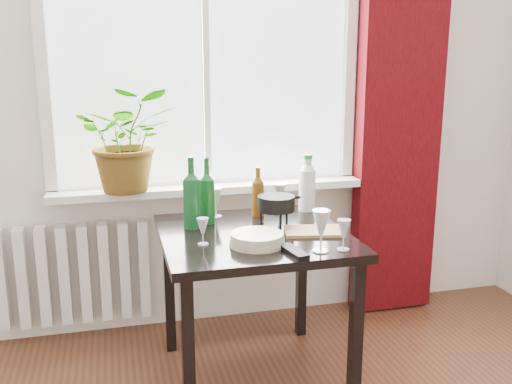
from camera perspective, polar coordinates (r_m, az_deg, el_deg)
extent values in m
cube|color=white|center=(3.16, -5.14, 14.52)|extent=(1.72, 0.08, 1.62)
cube|color=white|center=(3.17, -4.65, 0.41)|extent=(1.72, 0.20, 0.04)
cube|color=#370508|center=(3.44, 14.22, 9.00)|extent=(0.50, 0.12, 2.56)
cube|color=white|center=(3.29, -17.67, -7.79)|extent=(0.80, 0.10, 0.55)
cube|color=black|center=(2.65, -0.24, -4.48)|extent=(0.85, 0.85, 0.04)
cube|color=black|center=(2.41, -6.79, -16.15)|extent=(0.05, 0.05, 0.70)
cube|color=black|center=(3.06, -8.67, -9.53)|extent=(0.05, 0.05, 0.70)
cube|color=black|center=(2.59, 9.94, -14.04)|extent=(0.05, 0.05, 0.70)
cube|color=black|center=(3.21, 4.55, -8.34)|extent=(0.05, 0.05, 0.70)
imported|color=#387A20|center=(3.03, -12.70, 5.11)|extent=(0.51, 0.45, 0.54)
cylinder|color=beige|center=(2.47, 0.10, -4.74)|extent=(0.27, 0.27, 0.05)
cube|color=black|center=(2.37, 3.79, -5.95)|extent=(0.08, 0.19, 0.02)
cube|color=#A5834A|center=(2.66, 5.82, -3.92)|extent=(0.30, 0.22, 0.01)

